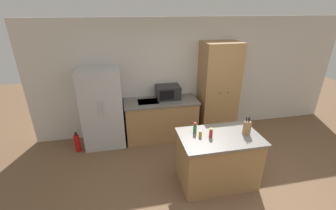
{
  "coord_description": "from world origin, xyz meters",
  "views": [
    {
      "loc": [
        -1.59,
        -2.46,
        2.77
      ],
      "look_at": [
        -0.8,
        1.4,
        1.05
      ],
      "focal_mm": 24.0,
      "sensor_mm": 36.0,
      "label": 1
    }
  ],
  "objects_px": {
    "pantry_cabinet": "(218,90)",
    "spice_bottle_tall_dark": "(200,134)",
    "knife_block": "(247,128)",
    "microwave": "(168,92)",
    "spice_bottle_short_red": "(211,133)",
    "spice_bottle_amber_oil": "(195,128)",
    "fire_extinguisher": "(77,143)",
    "refrigerator": "(103,108)"
  },
  "relations": [
    {
      "from": "pantry_cabinet",
      "to": "spice_bottle_tall_dark",
      "type": "bearing_deg",
      "value": -121.11
    },
    {
      "from": "knife_block",
      "to": "microwave",
      "type": "bearing_deg",
      "value": 117.87
    },
    {
      "from": "pantry_cabinet",
      "to": "spice_bottle_tall_dark",
      "type": "distance_m",
      "value": 1.85
    },
    {
      "from": "knife_block",
      "to": "spice_bottle_short_red",
      "type": "relative_size",
      "value": 1.96
    },
    {
      "from": "knife_block",
      "to": "spice_bottle_tall_dark",
      "type": "height_order",
      "value": "knife_block"
    },
    {
      "from": "pantry_cabinet",
      "to": "spice_bottle_short_red",
      "type": "bearing_deg",
      "value": -116.14
    },
    {
      "from": "microwave",
      "to": "spice_bottle_tall_dark",
      "type": "xyz_separation_m",
      "value": [
        0.18,
        -1.67,
        -0.11
      ]
    },
    {
      "from": "spice_bottle_short_red",
      "to": "spice_bottle_amber_oil",
      "type": "xyz_separation_m",
      "value": [
        -0.2,
        0.18,
        0.01
      ]
    },
    {
      "from": "spice_bottle_amber_oil",
      "to": "knife_block",
      "type": "bearing_deg",
      "value": -14.85
    },
    {
      "from": "spice_bottle_tall_dark",
      "to": "pantry_cabinet",
      "type": "bearing_deg",
      "value": 58.89
    },
    {
      "from": "fire_extinguisher",
      "to": "spice_bottle_short_red",
      "type": "bearing_deg",
      "value": -31.35
    },
    {
      "from": "refrigerator",
      "to": "knife_block",
      "type": "distance_m",
      "value": 2.86
    },
    {
      "from": "pantry_cabinet",
      "to": "spice_bottle_tall_dark",
      "type": "height_order",
      "value": "pantry_cabinet"
    },
    {
      "from": "microwave",
      "to": "spice_bottle_amber_oil",
      "type": "relative_size",
      "value": 2.9
    },
    {
      "from": "microwave",
      "to": "knife_block",
      "type": "xyz_separation_m",
      "value": [
        0.92,
        -1.75,
        -0.04
      ]
    },
    {
      "from": "spice_bottle_short_red",
      "to": "fire_extinguisher",
      "type": "xyz_separation_m",
      "value": [
        -2.31,
        1.41,
        -0.78
      ]
    },
    {
      "from": "microwave",
      "to": "knife_block",
      "type": "bearing_deg",
      "value": -62.13
    },
    {
      "from": "knife_block",
      "to": "fire_extinguisher",
      "type": "distance_m",
      "value": 3.34
    },
    {
      "from": "microwave",
      "to": "knife_block",
      "type": "height_order",
      "value": "knife_block"
    },
    {
      "from": "refrigerator",
      "to": "knife_block",
      "type": "relative_size",
      "value": 5.49
    },
    {
      "from": "microwave",
      "to": "spice_bottle_short_red",
      "type": "height_order",
      "value": "microwave"
    },
    {
      "from": "refrigerator",
      "to": "fire_extinguisher",
      "type": "bearing_deg",
      "value": -160.12
    },
    {
      "from": "spice_bottle_short_red",
      "to": "spice_bottle_amber_oil",
      "type": "distance_m",
      "value": 0.27
    },
    {
      "from": "refrigerator",
      "to": "spice_bottle_tall_dark",
      "type": "relative_size",
      "value": 16.56
    },
    {
      "from": "knife_block",
      "to": "spice_bottle_tall_dark",
      "type": "bearing_deg",
      "value": 174.14
    },
    {
      "from": "spice_bottle_short_red",
      "to": "pantry_cabinet",
      "type": "bearing_deg",
      "value": 63.86
    },
    {
      "from": "refrigerator",
      "to": "knife_block",
      "type": "xyz_separation_m",
      "value": [
        2.33,
        -1.64,
        0.17
      ]
    },
    {
      "from": "spice_bottle_short_red",
      "to": "refrigerator",
      "type": "bearing_deg",
      "value": 137.17
    },
    {
      "from": "knife_block",
      "to": "spice_bottle_short_red",
      "type": "height_order",
      "value": "knife_block"
    },
    {
      "from": "refrigerator",
      "to": "spice_bottle_short_red",
      "type": "relative_size",
      "value": 10.78
    },
    {
      "from": "refrigerator",
      "to": "spice_bottle_amber_oil",
      "type": "distance_m",
      "value": 2.11
    },
    {
      "from": "refrigerator",
      "to": "spice_bottle_short_red",
      "type": "distance_m",
      "value": 2.38
    },
    {
      "from": "spice_bottle_tall_dark",
      "to": "microwave",
      "type": "bearing_deg",
      "value": 96.07
    },
    {
      "from": "refrigerator",
      "to": "pantry_cabinet",
      "type": "height_order",
      "value": "pantry_cabinet"
    },
    {
      "from": "pantry_cabinet",
      "to": "fire_extinguisher",
      "type": "relative_size",
      "value": 4.78
    },
    {
      "from": "spice_bottle_tall_dark",
      "to": "fire_extinguisher",
      "type": "distance_m",
      "value": 2.66
    },
    {
      "from": "spice_bottle_short_red",
      "to": "spice_bottle_amber_oil",
      "type": "bearing_deg",
      "value": 137.87
    },
    {
      "from": "spice_bottle_short_red",
      "to": "knife_block",
      "type": "bearing_deg",
      "value": -2.71
    },
    {
      "from": "knife_block",
      "to": "spice_bottle_tall_dark",
      "type": "distance_m",
      "value": 0.75
    },
    {
      "from": "refrigerator",
      "to": "fire_extinguisher",
      "type": "distance_m",
      "value": 0.89
    },
    {
      "from": "spice_bottle_tall_dark",
      "to": "spice_bottle_short_red",
      "type": "bearing_deg",
      "value": -17.45
    },
    {
      "from": "fire_extinguisher",
      "to": "microwave",
      "type": "bearing_deg",
      "value": 8.89
    }
  ]
}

